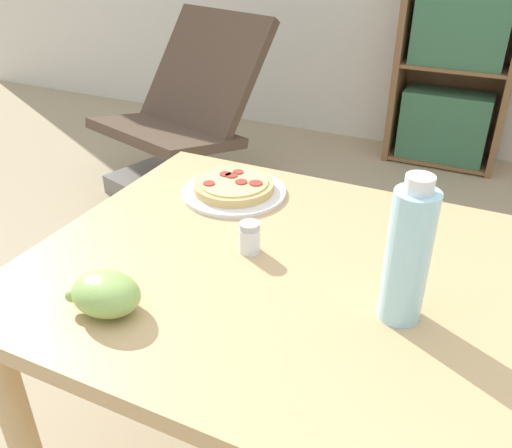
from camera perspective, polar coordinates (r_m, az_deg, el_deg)
The scene contains 7 objects.
dining_table at distance 1.05m, azimuth 10.25°, elevation -10.70°, with size 1.24×0.79×0.73m.
pizza_on_plate at distance 1.28m, azimuth -2.34°, elevation 3.78°, with size 0.25×0.25×0.04m.
grape_bunch at distance 0.93m, azimuth -15.57°, elevation -7.08°, with size 0.13×0.10×0.07m.
drink_bottle at distance 0.87m, azimuth 15.69°, elevation -3.15°, with size 0.07×0.07×0.25m.
salt_shaker at distance 1.05m, azimuth -0.68°, elevation -1.42°, with size 0.04×0.04×0.06m.
lounge_chair_near at distance 2.85m, azimuth -7.57°, elevation 8.82°, with size 0.81×0.91×0.88m.
bookshelf at distance 3.27m, azimuth 20.97°, elevation 19.21°, with size 0.62×0.32×1.68m.
Camera 1 is at (0.20, -0.78, 1.31)m, focal length 38.00 mm.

